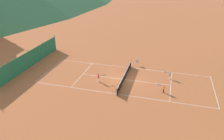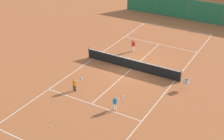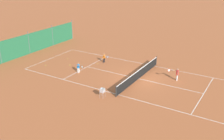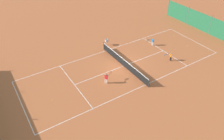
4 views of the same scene
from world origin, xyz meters
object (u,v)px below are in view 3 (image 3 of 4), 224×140
(ball_hopper, at_px, (102,91))
(player_near_baseline, at_px, (177,73))
(tennis_ball_alley_left, at_px, (135,76))
(tennis_ball_mid_court, at_px, (70,65))
(tennis_net, at_px, (139,74))
(tennis_ball_alley_right, at_px, (46,65))
(player_far_service, at_px, (79,67))
(player_far_baseline, at_px, (104,57))
(tennis_ball_service_box, at_px, (67,59))
(tennis_ball_near_corner, at_px, (98,64))

(ball_hopper, bearing_deg, player_near_baseline, 148.23)
(player_near_baseline, bearing_deg, ball_hopper, -31.77)
(tennis_ball_alley_left, relative_size, tennis_ball_mid_court, 1.00)
(tennis_net, bearing_deg, ball_hopper, -9.59)
(tennis_ball_alley_right, bearing_deg, player_far_service, 93.16)
(player_far_baseline, bearing_deg, tennis_ball_service_box, -74.43)
(player_far_baseline, bearing_deg, tennis_ball_alley_left, 70.72)
(tennis_ball_near_corner, relative_size, tennis_ball_service_box, 1.00)
(player_far_service, bearing_deg, tennis_ball_mid_court, -118.80)
(player_near_baseline, xyz_separation_m, tennis_ball_mid_court, (2.22, -11.70, -0.70))
(player_far_baseline, bearing_deg, ball_hopper, 31.62)
(player_near_baseline, xyz_separation_m, tennis_ball_alley_right, (3.70, -14.02, -0.70))
(tennis_net, xyz_separation_m, tennis_ball_alley_left, (-0.46, -0.65, -0.47))
(tennis_ball_near_corner, distance_m, tennis_ball_alley_right, 5.92)
(tennis_ball_alley_left, xyz_separation_m, ball_hopper, (5.77, -0.25, 0.63))
(tennis_ball_service_box, bearing_deg, player_far_baseline, 105.57)
(player_far_service, bearing_deg, player_far_baseline, 171.21)
(tennis_ball_alley_left, bearing_deg, tennis_ball_alley_right, -75.49)
(player_far_service, distance_m, tennis_ball_mid_court, 2.62)
(ball_hopper, bearing_deg, player_far_service, -123.28)
(ball_hopper, bearing_deg, tennis_ball_mid_court, -121.98)
(tennis_ball_alley_left, bearing_deg, tennis_ball_near_corner, -99.25)
(tennis_ball_near_corner, distance_m, tennis_ball_alley_left, 5.27)
(player_far_service, bearing_deg, tennis_ball_near_corner, 175.22)
(tennis_ball_near_corner, xyz_separation_m, tennis_ball_alley_left, (0.85, 5.20, 0.00))
(tennis_ball_mid_court, bearing_deg, player_far_service, 61.20)
(player_near_baseline, xyz_separation_m, tennis_ball_alley_left, (1.11, -4.01, -0.70))
(tennis_ball_service_box, relative_size, tennis_ball_alley_right, 1.00)
(player_far_baseline, height_order, player_far_service, player_far_service)
(tennis_ball_mid_court, bearing_deg, ball_hopper, 58.02)
(tennis_net, height_order, player_far_service, player_far_service)
(tennis_ball_service_box, bearing_deg, player_near_baseline, 92.89)
(player_near_baseline, xyz_separation_m, tennis_ball_near_corner, (0.26, -9.21, -0.70))
(tennis_net, height_order, tennis_ball_mid_court, tennis_net)
(tennis_ball_near_corner, distance_m, tennis_ball_mid_court, 3.17)
(ball_hopper, bearing_deg, tennis_ball_near_corner, -143.18)
(player_near_baseline, height_order, ball_hopper, player_near_baseline)
(ball_hopper, bearing_deg, tennis_net, 170.41)
(player_near_baseline, height_order, tennis_ball_service_box, player_near_baseline)
(tennis_net, height_order, tennis_ball_alley_left, tennis_net)
(tennis_net, xyz_separation_m, tennis_ball_service_box, (-0.89, -10.03, -0.47))
(player_far_service, height_order, tennis_ball_near_corner, player_far_service)
(player_far_service, bearing_deg, tennis_ball_service_box, -125.32)
(tennis_net, height_order, tennis_ball_service_box, tennis_net)
(player_near_baseline, relative_size, tennis_ball_alley_right, 19.13)
(player_near_baseline, xyz_separation_m, player_far_service, (3.45, -9.47, -0.08))
(tennis_ball_alley_right, bearing_deg, tennis_ball_mid_court, 122.45)
(player_far_baseline, distance_m, tennis_ball_service_box, 4.75)
(tennis_ball_near_corner, relative_size, tennis_ball_alley_right, 1.00)
(tennis_ball_alley_left, distance_m, tennis_ball_mid_court, 7.78)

